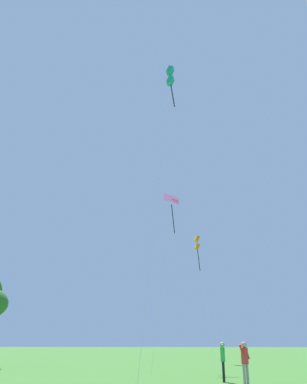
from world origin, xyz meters
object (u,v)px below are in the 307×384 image
kite_teal_box (170,78)px  person_in_blue_jacket (245,359)px  person_foreground_watcher (223,358)px  kite_pink_low (171,208)px  kite_orange_box (197,244)px

kite_teal_box → person_in_blue_jacket: (3.15, -3.87, -17.22)m
person_in_blue_jacket → person_foreground_watcher: person_in_blue_jacket is taller
person_in_blue_jacket → kite_pink_low: bearing=106.0°
kite_teal_box → kite_orange_box: bearing=84.6°
kite_pink_low → person_foreground_watcher: kite_pink_low is taller
kite_pink_low → person_in_blue_jacket: size_ratio=7.37×
person_foreground_watcher → kite_orange_box: bearing=91.2°
kite_orange_box → kite_teal_box: (-1.92, -20.43, 6.63)m
kite_orange_box → kite_teal_box: size_ratio=0.65×
kite_orange_box → kite_teal_box: bearing=-95.4°
kite_teal_box → person_foreground_watcher: bearing=-36.1°
kite_orange_box → person_foreground_watcher: (0.45, -22.16, -10.59)m
kite_pink_low → person_in_blue_jacket: bearing=-74.0°
kite_orange_box → kite_pink_low: bearing=-100.5°
kite_pink_low → kite_teal_box: size_ratio=0.69×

